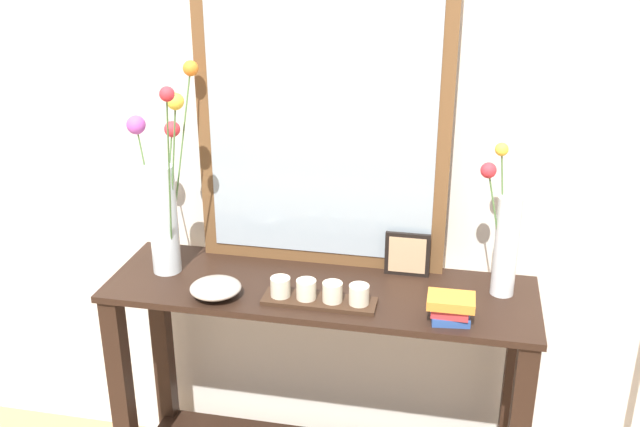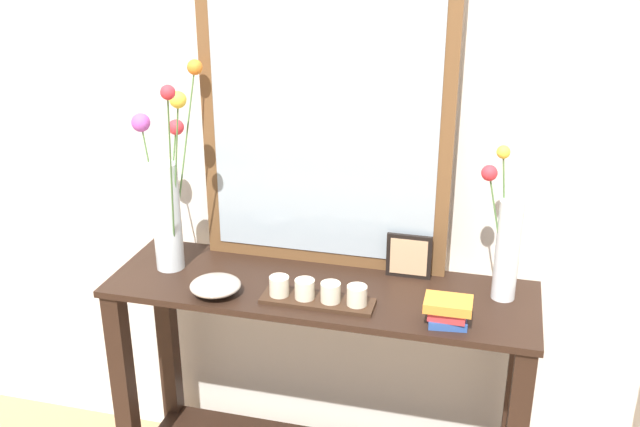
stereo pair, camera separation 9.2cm
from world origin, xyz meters
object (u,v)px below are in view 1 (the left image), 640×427
object	(u,v)px
mirror_leaning	(321,115)
picture_frame_small	(407,254)
candle_tray	(319,294)
decorative_bowl	(216,288)
book_stack	(451,308)
console_table	(320,385)
tall_vase_left	(164,200)
vase_right	(505,239)

from	to	relation	value
mirror_leaning	picture_frame_small	world-z (taller)	mirror_leaning
candle_tray	decorative_bowl	world-z (taller)	candle_tray
picture_frame_small	book_stack	xyz separation A→B (m)	(0.14, -0.25, -0.03)
decorative_bowl	book_stack	xyz separation A→B (m)	(0.65, -0.00, 0.01)
console_table	picture_frame_small	size ratio (longest dim) A/B	9.18
console_table	book_stack	world-z (taller)	book_stack
book_stack	mirror_leaning	bearing A→B (deg)	145.31
tall_vase_left	picture_frame_small	size ratio (longest dim) A/B	4.58
tall_vase_left	picture_frame_small	distance (m)	0.74
book_stack	tall_vase_left	bearing A→B (deg)	171.19
book_stack	picture_frame_small	bearing A→B (deg)	119.47
mirror_leaning	picture_frame_small	xyz separation A→B (m)	(0.27, -0.04, -0.40)
vase_right	candle_tray	size ratio (longest dim) A/B	1.37
tall_vase_left	candle_tray	xyz separation A→B (m)	(0.49, -0.11, -0.20)
decorative_bowl	book_stack	world-z (taller)	book_stack
vase_right	book_stack	distance (m)	0.26
vase_right	book_stack	xyz separation A→B (m)	(-0.13, -0.19, -0.13)
candle_tray	picture_frame_small	bearing A→B (deg)	45.07
console_table	book_stack	size ratio (longest dim) A/B	9.94
picture_frame_small	decorative_bowl	world-z (taller)	picture_frame_small
picture_frame_small	vase_right	bearing A→B (deg)	-12.15
decorative_bowl	vase_right	bearing A→B (deg)	13.07
console_table	decorative_bowl	world-z (taller)	decorative_bowl
mirror_leaning	console_table	bearing A→B (deg)	-79.48
vase_right	candle_tray	distance (m)	0.54
vase_right	decorative_bowl	size ratio (longest dim) A/B	2.99
candle_tray	book_stack	distance (m)	0.36
book_stack	console_table	bearing A→B (deg)	162.25
mirror_leaning	tall_vase_left	world-z (taller)	mirror_leaning
vase_right	decorative_bowl	distance (m)	0.82
console_table	mirror_leaning	xyz separation A→B (m)	(-0.03, 0.16, 0.81)
console_table	picture_frame_small	xyz separation A→B (m)	(0.24, 0.12, 0.41)
console_table	candle_tray	world-z (taller)	candle_tray
picture_frame_small	book_stack	bearing A→B (deg)	-60.53
decorative_bowl	mirror_leaning	bearing A→B (deg)	48.41
picture_frame_small	book_stack	distance (m)	0.28
console_table	mirror_leaning	world-z (taller)	mirror_leaning
tall_vase_left	decorative_bowl	xyz separation A→B (m)	(0.19, -0.13, -0.20)
mirror_leaning	vase_right	xyz separation A→B (m)	(0.54, -0.10, -0.30)
mirror_leaning	book_stack	distance (m)	0.66
mirror_leaning	book_stack	size ratio (longest dim) A/B	7.47
book_stack	vase_right	bearing A→B (deg)	54.52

